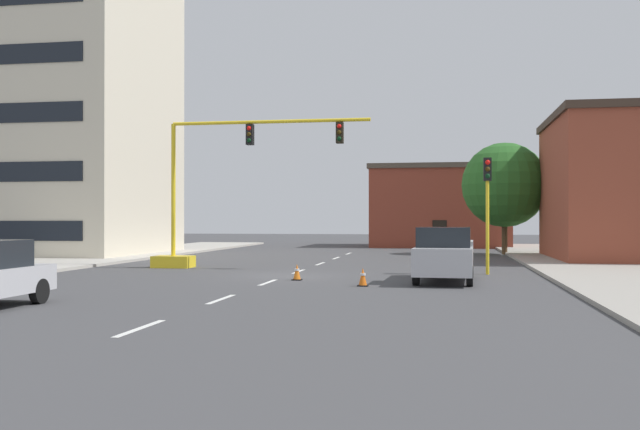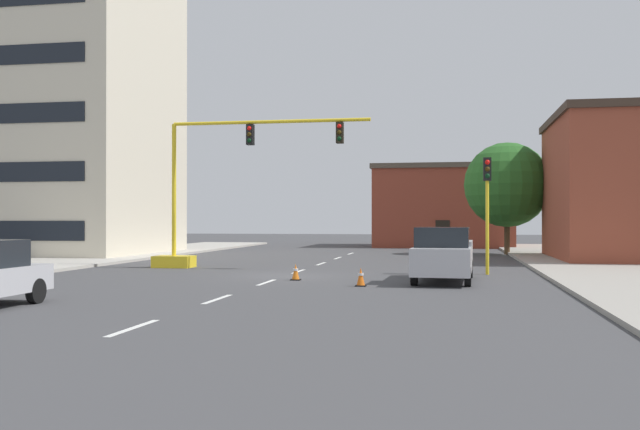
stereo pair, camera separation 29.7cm
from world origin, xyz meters
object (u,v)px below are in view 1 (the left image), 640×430
object	(u,v)px
traffic_light_pole_right	(487,189)
traffic_cone_roadside_b	(297,272)
traffic_signal_gantry	(201,218)
pickup_truck_silver	(445,255)
traffic_cone_roadside_a	(363,277)
tree_right_far	(504,185)

from	to	relation	value
traffic_light_pole_right	traffic_cone_roadside_b	size ratio (longest dim) A/B	7.87
traffic_signal_gantry	pickup_truck_silver	bearing A→B (deg)	-26.15
pickup_truck_silver	traffic_cone_roadside_a	bearing A→B (deg)	-139.62
traffic_cone_roadside_a	traffic_cone_roadside_b	distance (m)	3.33
traffic_light_pole_right	traffic_cone_roadside_b	world-z (taller)	traffic_light_pole_right
pickup_truck_silver	traffic_cone_roadside_a	world-z (taller)	pickup_truck_silver
traffic_light_pole_right	pickup_truck_silver	distance (m)	4.80
traffic_cone_roadside_b	pickup_truck_silver	bearing A→B (deg)	3.90
traffic_light_pole_right	traffic_cone_roadside_a	world-z (taller)	traffic_light_pole_right
traffic_light_pole_right	traffic_cone_roadside_a	bearing A→B (deg)	-126.64
traffic_signal_gantry	traffic_light_pole_right	size ratio (longest dim) A/B	2.12
traffic_cone_roadside_a	tree_right_far	bearing A→B (deg)	74.44
traffic_signal_gantry	traffic_cone_roadside_a	xyz separation A→B (m)	(8.46, -7.83, -2.00)
tree_right_far	traffic_cone_roadside_b	bearing A→B (deg)	-113.19
traffic_cone_roadside_a	traffic_cone_roadside_b	world-z (taller)	traffic_cone_roadside_a
traffic_cone_roadside_a	traffic_cone_roadside_b	xyz separation A→B (m)	(-2.69, 1.96, -0.01)
traffic_signal_gantry	traffic_cone_roadside_b	world-z (taller)	traffic_signal_gantry
traffic_signal_gantry	tree_right_far	xyz separation A→B (m)	(15.01, 15.69, 2.17)
traffic_cone_roadside_a	pickup_truck_silver	bearing A→B (deg)	40.38
traffic_signal_gantry	traffic_cone_roadside_b	distance (m)	8.48
traffic_signal_gantry	tree_right_far	bearing A→B (deg)	46.27
traffic_light_pole_right	pickup_truck_silver	bearing A→B (deg)	-115.18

